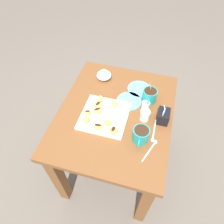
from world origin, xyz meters
name	(u,v)px	position (x,y,z in m)	size (l,w,h in m)	color
ground_plane	(114,162)	(0.00, 0.00, 0.00)	(8.00, 8.00, 0.00)	#665B51
dining_table	(115,126)	(0.00, 0.00, 0.57)	(0.89, 0.72, 0.72)	brown
pastry_plate_square	(104,116)	(0.05, -0.06, 0.73)	(0.29, 0.29, 0.02)	white
coffee_mug_teal_left	(150,96)	(-0.15, 0.19, 0.77)	(0.13, 0.09, 0.14)	teal
coffee_mug_teal_right	(141,135)	(0.16, 0.19, 0.77)	(0.13, 0.10, 0.09)	teal
cream_pitcher_white	(145,115)	(0.00, 0.19, 0.76)	(0.10, 0.06, 0.07)	white
sugar_caddy	(163,116)	(-0.01, 0.30, 0.76)	(0.09, 0.07, 0.11)	black
ice_cream_bowl	(104,75)	(-0.29, -0.17, 0.76)	(0.11, 0.11, 0.08)	white
chocolate_sauce_pitcher	(146,105)	(-0.08, 0.18, 0.75)	(0.09, 0.05, 0.06)	white
saucer_sky_left	(139,89)	(-0.24, 0.11, 0.73)	(0.16, 0.16, 0.01)	#66A8DB
saucer_sky_right	(129,101)	(-0.11, 0.06, 0.73)	(0.17, 0.17, 0.01)	#66A8DB
loose_spoon_near_saucer	(151,148)	(0.20, 0.26, 0.73)	(0.16, 0.07, 0.01)	silver
loose_spoon_by_plate	(154,133)	(0.10, 0.26, 0.73)	(0.16, 0.02, 0.01)	silver
beignet_0	(100,99)	(-0.06, -0.12, 0.75)	(0.05, 0.04, 0.03)	#DBA351
beignet_1	(115,104)	(-0.04, -0.02, 0.76)	(0.04, 0.05, 0.03)	#DBA351
beignet_2	(86,120)	(0.14, -0.15, 0.76)	(0.05, 0.04, 0.04)	#DBA351
beignet_3	(108,123)	(0.12, -0.02, 0.75)	(0.05, 0.04, 0.03)	#DBA351
beignet_4	(97,111)	(0.05, -0.11, 0.76)	(0.06, 0.04, 0.03)	#DBA351
chocolate_drizzle_4	(97,109)	(0.05, -0.11, 0.77)	(0.04, 0.02, 0.01)	black
beignet_5	(88,113)	(0.08, -0.16, 0.75)	(0.04, 0.04, 0.03)	#DBA351
chocolate_drizzle_5	(87,111)	(0.08, -0.16, 0.77)	(0.03, 0.01, 0.01)	black
beignet_6	(98,127)	(0.16, -0.06, 0.76)	(0.06, 0.05, 0.03)	#DBA351
chocolate_drizzle_6	(98,125)	(0.16, -0.06, 0.77)	(0.04, 0.02, 0.01)	black
beignet_7	(98,105)	(0.00, -0.12, 0.75)	(0.05, 0.05, 0.03)	#DBA351
chocolate_drizzle_7	(98,104)	(0.00, -0.12, 0.77)	(0.04, 0.02, 0.01)	black
beignet_8	(113,131)	(0.17, 0.03, 0.76)	(0.05, 0.05, 0.04)	#DBA351
chocolate_drizzle_8	(113,129)	(0.17, 0.03, 0.78)	(0.04, 0.02, 0.01)	black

